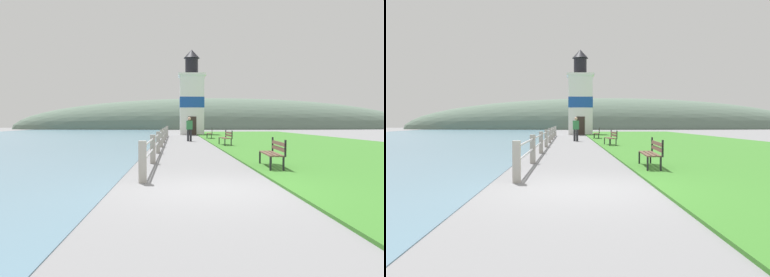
# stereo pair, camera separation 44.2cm
# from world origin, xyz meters

# --- Properties ---
(ground_plane) EXTENTS (160.00, 160.00, 0.00)m
(ground_plane) POSITION_xyz_m (0.00, 0.00, 0.00)
(ground_plane) COLOR slate
(grass_verge) EXTENTS (12.00, 52.81, 0.06)m
(grass_verge) POSITION_xyz_m (7.62, 17.60, 0.03)
(grass_verge) COLOR #387528
(grass_verge) RESTS_ON ground_plane
(seawall_railing) EXTENTS (0.18, 29.11, 1.00)m
(seawall_railing) POSITION_xyz_m (-1.52, 15.46, 0.58)
(seawall_railing) COLOR #A8A399
(seawall_railing) RESTS_ON ground_plane
(park_bench_near) EXTENTS (0.59, 1.91, 0.94)m
(park_bench_near) POSITION_xyz_m (2.31, 3.49, 0.54)
(park_bench_near) COLOR brown
(park_bench_near) RESTS_ON ground_plane
(park_bench_midway) EXTENTS (0.61, 1.78, 0.94)m
(park_bench_midway) POSITION_xyz_m (2.33, 14.32, 0.54)
(park_bench_midway) COLOR brown
(park_bench_midway) RESTS_ON ground_plane
(park_bench_far) EXTENTS (0.65, 1.93, 0.94)m
(park_bench_far) POSITION_xyz_m (2.21, 23.25, 0.54)
(park_bench_far) COLOR brown
(park_bench_far) RESTS_ON ground_plane
(lighthouse) EXTENTS (3.02, 3.02, 9.46)m
(lighthouse) POSITION_xyz_m (1.13, 34.00, 3.95)
(lighthouse) COLOR white
(lighthouse) RESTS_ON ground_plane
(person_strolling) EXTENTS (0.46, 0.29, 1.79)m
(person_strolling) POSITION_xyz_m (0.32, 19.67, 0.97)
(person_strolling) COLOR #28282D
(person_strolling) RESTS_ON ground_plane
(distant_hillside) EXTENTS (80.00, 16.00, 12.00)m
(distant_hillside) POSITION_xyz_m (8.00, 65.21, 0.00)
(distant_hillside) COLOR #566B5B
(distant_hillside) RESTS_ON ground_plane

